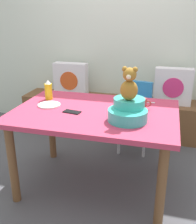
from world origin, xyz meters
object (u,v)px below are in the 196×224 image
at_px(teddy_bear, 129,85).
at_px(coffee_mug, 142,104).
at_px(pillow_floral_left, 71,80).
at_px(ketchup_bottle, 48,90).
at_px(dining_table, 95,121).
at_px(infant_seat_teal, 128,111).
at_px(book_stack, 134,97).
at_px(pillow_floral_right, 173,86).
at_px(cell_phone, 72,112).
at_px(highchair, 135,107).
at_px(dinner_plate_near, 49,105).

distance_m(teddy_bear, coffee_mug, 0.37).
xyz_separation_m(pillow_floral_left, ketchup_bottle, (0.16, -1.01, 0.15)).
distance_m(dining_table, infant_seat_teal, 0.37).
xyz_separation_m(book_stack, ketchup_bottle, (-0.68, -1.04, 0.33)).
bearing_deg(pillow_floral_left, pillow_floral_right, 0.00).
xyz_separation_m(pillow_floral_left, pillow_floral_right, (1.30, 0.00, 0.00)).
bearing_deg(pillow_floral_right, cell_phone, -121.98).
xyz_separation_m(highchair, cell_phone, (-0.41, -0.88, 0.22)).
bearing_deg(pillow_floral_right, dining_table, -117.94).
relative_size(infant_seat_teal, dinner_plate_near, 1.65).
bearing_deg(cell_phone, pillow_floral_left, 30.26).
bearing_deg(infant_seat_teal, teddy_bear, -90.00).
relative_size(pillow_floral_right, coffee_mug, 3.67).
bearing_deg(cell_phone, coffee_mug, -57.67).
xyz_separation_m(dining_table, ketchup_bottle, (-0.50, 0.19, 0.18)).
distance_m(infant_seat_teal, cell_phone, 0.48).
bearing_deg(infant_seat_teal, highchair, 93.52).
height_order(pillow_floral_right, infant_seat_teal, same).
xyz_separation_m(dining_table, highchair, (0.24, 0.78, -0.12)).
bearing_deg(ketchup_bottle, teddy_bear, -21.67).
height_order(pillow_floral_right, highchair, pillow_floral_right).
xyz_separation_m(infant_seat_teal, cell_phone, (-0.47, 0.04, -0.07)).
xyz_separation_m(infant_seat_teal, teddy_bear, (0.00, -0.00, 0.21)).
bearing_deg(pillow_floral_right, book_stack, 177.40).
xyz_separation_m(pillow_floral_left, dining_table, (0.67, -1.20, -0.04)).
bearing_deg(coffee_mug, dinner_plate_near, -171.20).
distance_m(book_stack, teddy_bear, 1.45).
height_order(pillow_floral_right, teddy_bear, teddy_bear).
distance_m(coffee_mug, dinner_plate_near, 0.81).
relative_size(teddy_bear, dinner_plate_near, 1.25).
bearing_deg(dinner_plate_near, pillow_floral_left, 101.56).
xyz_separation_m(coffee_mug, cell_phone, (-0.55, -0.23, -0.04)).
xyz_separation_m(ketchup_bottle, cell_phone, (0.33, -0.28, -0.08)).
bearing_deg(teddy_bear, cell_phone, 174.96).
relative_size(book_stack, dinner_plate_near, 1.00).
xyz_separation_m(coffee_mug, dinner_plate_near, (-0.80, -0.12, -0.04)).
xyz_separation_m(pillow_floral_left, highchair, (0.91, -0.42, -0.16)).
distance_m(highchair, teddy_bear, 1.04).
relative_size(highchair, coffee_mug, 6.58).
relative_size(pillow_floral_left, infant_seat_teal, 1.33).
xyz_separation_m(highchair, coffee_mug, (0.13, -0.64, 0.27)).
bearing_deg(coffee_mug, book_stack, 100.49).
xyz_separation_m(teddy_bear, ketchup_bottle, (-0.80, 0.32, -0.19)).
bearing_deg(pillow_floral_right, infant_seat_teal, -104.23).
xyz_separation_m(infant_seat_teal, ketchup_bottle, (-0.80, 0.32, 0.02)).
xyz_separation_m(dining_table, dinner_plate_near, (-0.42, 0.02, 0.10)).
xyz_separation_m(pillow_floral_right, coffee_mug, (-0.26, -1.06, 0.11)).
bearing_deg(ketchup_bottle, pillow_floral_right, 41.63).
relative_size(pillow_floral_right, infant_seat_teal, 1.33).
bearing_deg(dinner_plate_near, highchair, 49.02).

